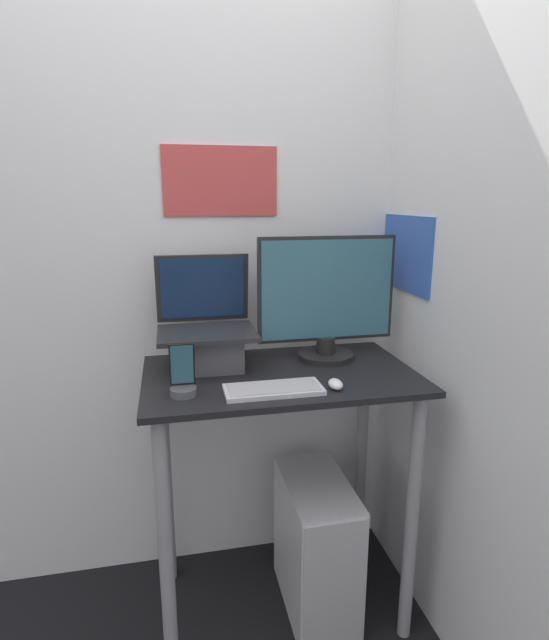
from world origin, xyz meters
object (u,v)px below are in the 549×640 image
(laptop, at_px, (207,339))
(mouse, at_px, (336,384))
(keyboard, at_px, (273,389))
(computer_tower, at_px, (316,545))
(cell_phone, at_px, (183,381))
(monitor, at_px, (327,304))

(laptop, bearing_deg, mouse, -38.40)
(keyboard, bearing_deg, computer_tower, 35.60)
(mouse, xyz_separation_m, cell_phone, (-0.45, 0.05, 0.03))
(monitor, relative_size, cell_phone, 3.10)
(keyboard, bearing_deg, laptop, 122.61)
(monitor, relative_size, computer_tower, 0.98)
(laptop, bearing_deg, keyboard, -57.39)
(laptop, xyz_separation_m, cell_phone, (-0.09, -0.24, -0.05))
(cell_phone, bearing_deg, computer_tower, 12.77)
(laptop, distance_m, cell_phone, 0.26)
(monitor, bearing_deg, mouse, -101.77)
(mouse, relative_size, computer_tower, 0.13)
(monitor, distance_m, cell_phone, 0.59)
(monitor, relative_size, mouse, 7.43)
(laptop, relative_size, computer_tower, 0.74)
(mouse, bearing_deg, computer_tower, 91.20)
(laptop, bearing_deg, cell_phone, -110.42)
(computer_tower, bearing_deg, cell_phone, -167.23)
(keyboard, distance_m, cell_phone, 0.27)
(mouse, bearing_deg, laptop, 141.60)
(mouse, height_order, cell_phone, cell_phone)
(mouse, xyz_separation_m, computer_tower, (-0.00, 0.15, -0.68))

